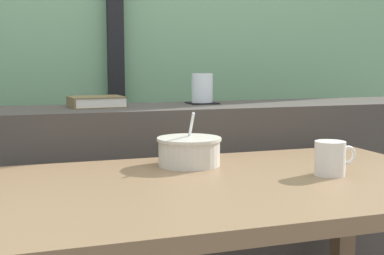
% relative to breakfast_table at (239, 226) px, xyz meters
% --- Properties ---
extents(dark_console_ledge, '(2.80, 0.35, 0.86)m').
position_rel_breakfast_table_xyz_m(dark_console_ledge, '(-0.08, 0.60, -0.18)').
color(dark_console_ledge, '#423D38').
rests_on(dark_console_ledge, ground).
extents(breakfast_table, '(1.11, 0.69, 0.73)m').
position_rel_breakfast_table_xyz_m(breakfast_table, '(0.00, 0.00, 0.00)').
color(breakfast_table, brown).
rests_on(breakfast_table, ground).
extents(coaster_square, '(0.10, 0.10, 0.00)m').
position_rel_breakfast_table_xyz_m(coaster_square, '(0.14, 0.65, 0.25)').
color(coaster_square, black).
rests_on(coaster_square, dark_console_ledge).
extents(juice_glass, '(0.08, 0.08, 0.10)m').
position_rel_breakfast_table_xyz_m(juice_glass, '(0.14, 0.65, 0.30)').
color(juice_glass, white).
rests_on(juice_glass, coaster_square).
extents(closed_book, '(0.19, 0.16, 0.04)m').
position_rel_breakfast_table_xyz_m(closed_book, '(-0.25, 0.63, 0.26)').
color(closed_book, brown).
rests_on(closed_book, dark_console_ledge).
extents(soup_bowl, '(0.18, 0.18, 0.15)m').
position_rel_breakfast_table_xyz_m(soup_bowl, '(-0.06, 0.20, 0.15)').
color(soup_bowl, beige).
rests_on(soup_bowl, breakfast_table).
extents(ceramic_mug, '(0.11, 0.08, 0.08)m').
position_rel_breakfast_table_xyz_m(ceramic_mug, '(0.23, -0.03, 0.16)').
color(ceramic_mug, silver).
rests_on(ceramic_mug, breakfast_table).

